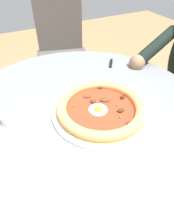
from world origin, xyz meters
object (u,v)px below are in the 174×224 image
pizza_on_plate (101,108)px  cafe_chair_spare_near (61,45)px  fork_utensil (37,192)px  dining_table (82,139)px  ramekin_capers (11,116)px  steak_knife (110,67)px

pizza_on_plate → cafe_chair_spare_near: (0.96, -0.22, -0.19)m
pizza_on_plate → fork_utensil: 0.31m
pizza_on_plate → cafe_chair_spare_near: size_ratio=0.35×
pizza_on_plate → dining_table: bearing=42.7°
pizza_on_plate → ramekin_capers: size_ratio=4.76×
dining_table → steak_knife: (0.19, -0.24, 0.17)m
fork_utensil → pizza_on_plate: bearing=-57.5°
steak_knife → ramekin_capers: size_ratio=2.57×
pizza_on_plate → cafe_chair_spare_near: bearing=-13.0°
fork_utensil → steak_knife: bearing=-48.1°
steak_knife → dining_table: bearing=129.1°
dining_table → ramekin_capers: (0.05, 0.22, 0.18)m
ramekin_capers → steak_knife: bearing=-72.5°
steak_knife → fork_utensil: size_ratio=0.93×
cafe_chair_spare_near → dining_table: bearing=163.6°
pizza_on_plate → fork_utensil: size_ratio=1.72×
steak_knife → fork_utensil: 0.61m
pizza_on_plate → cafe_chair_spare_near: cafe_chair_spare_near is taller
fork_utensil → ramekin_capers: bearing=0.6°
dining_table → fork_utensil: fork_utensil is taller
dining_table → pizza_on_plate: pizza_on_plate is taller
dining_table → cafe_chair_spare_near: bearing=-16.4°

